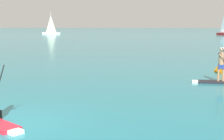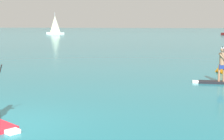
% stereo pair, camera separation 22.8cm
% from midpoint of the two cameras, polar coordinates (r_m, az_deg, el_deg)
% --- Properties ---
extents(paddleboarder_far_right, '(3.09, 0.82, 1.94)m').
position_cam_midpoint_polar(paddleboarder_far_right, '(17.94, 17.91, -0.85)').
color(paddleboarder_far_right, black).
rests_on(paddleboarder_far_right, ground).
extents(sailboat_left_horizon, '(5.68, 3.56, 6.08)m').
position_cam_midpoint_polar(sailboat_left_horizon, '(96.36, -10.35, 6.41)').
color(sailboat_left_horizon, white).
rests_on(sailboat_left_horizon, ground).
extents(sailboat_right_horizon, '(3.28, 5.44, 7.34)m').
position_cam_midpoint_polar(sailboat_right_horizon, '(92.84, 18.36, 6.20)').
color(sailboat_right_horizon, '#A51E1E').
rests_on(sailboat_right_horizon, ground).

